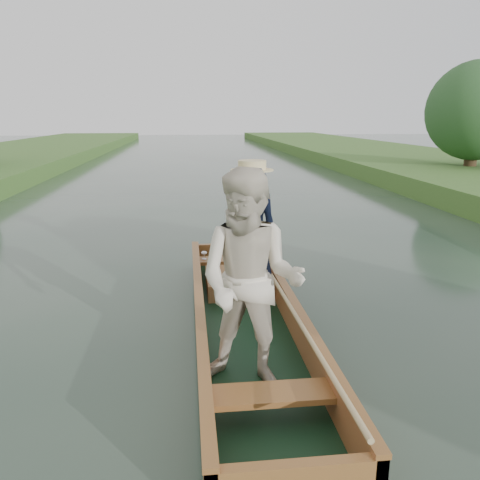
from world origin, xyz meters
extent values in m
plane|color=#283D30|center=(0.00, 0.00, 0.00)|extent=(120.00, 120.00, 0.00)
cylinder|color=#47331E|center=(9.80, 11.66, 1.09)|extent=(0.44, 0.44, 2.17)
sphere|color=#1F461C|center=(9.80, 11.66, 2.57)|extent=(3.52, 3.52, 3.52)
cube|color=black|center=(0.00, 0.00, 0.04)|extent=(1.10, 5.00, 0.08)
cube|color=brown|center=(-0.51, 0.00, 0.24)|extent=(0.08, 5.00, 0.32)
cube|color=brown|center=(0.51, 0.00, 0.24)|extent=(0.08, 5.00, 0.32)
cube|color=brown|center=(0.00, 2.46, 0.24)|extent=(1.10, 0.08, 0.32)
cube|color=brown|center=(-0.51, 0.00, 0.42)|extent=(0.10, 5.00, 0.04)
cube|color=brown|center=(0.51, 0.00, 0.42)|extent=(0.10, 5.00, 0.04)
cube|color=brown|center=(0.00, 1.90, 0.30)|extent=(0.94, 0.30, 0.05)
cube|color=brown|center=(0.00, -1.60, 0.30)|extent=(0.94, 0.30, 0.05)
imported|color=#101732|center=(0.17, 0.86, 0.95)|extent=(0.64, 0.42, 1.74)
cylinder|color=beige|center=(0.17, 0.86, 1.78)|extent=(0.52, 0.52, 0.12)
imported|color=beige|center=(-0.10, -1.09, 1.03)|extent=(1.12, 1.01, 1.90)
cube|color=brown|center=(0.04, 1.24, 0.19)|extent=(0.85, 0.90, 0.22)
sphere|color=tan|center=(0.30, 1.14, 0.40)|extent=(0.18, 0.18, 0.18)
sphere|color=tan|center=(0.30, 1.13, 0.54)|extent=(0.14, 0.14, 0.14)
sphere|color=tan|center=(0.25, 1.13, 0.60)|extent=(0.05, 0.05, 0.05)
sphere|color=tan|center=(0.35, 1.13, 0.60)|extent=(0.05, 0.05, 0.05)
sphere|color=tan|center=(0.30, 1.08, 0.52)|extent=(0.06, 0.06, 0.06)
sphere|color=tan|center=(0.22, 1.12, 0.43)|extent=(0.06, 0.06, 0.06)
sphere|color=tan|center=(0.38, 1.12, 0.43)|extent=(0.06, 0.06, 0.06)
sphere|color=tan|center=(0.25, 1.11, 0.32)|extent=(0.07, 0.07, 0.07)
sphere|color=tan|center=(0.35, 1.11, 0.32)|extent=(0.07, 0.07, 0.07)
cylinder|color=silver|center=(-0.39, 1.90, 0.33)|extent=(0.07, 0.07, 0.01)
cylinder|color=silver|center=(-0.39, 1.90, 0.37)|extent=(0.01, 0.01, 0.08)
ellipsoid|color=silver|center=(-0.39, 1.90, 0.43)|extent=(0.09, 0.09, 0.05)
cylinder|color=tan|center=(0.43, -0.58, 0.46)|extent=(0.04, 3.81, 0.18)
camera|label=1|loc=(-0.59, -4.72, 2.37)|focal=35.00mm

